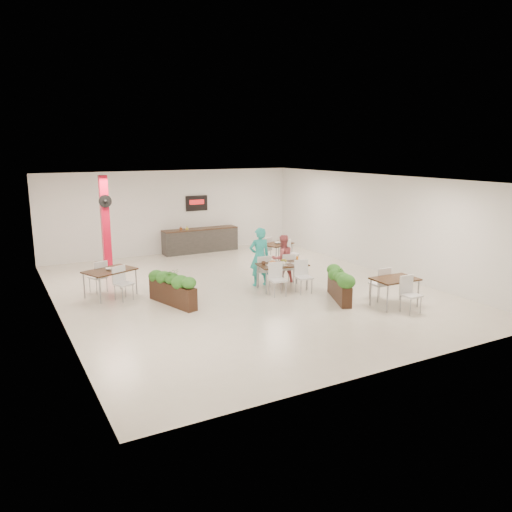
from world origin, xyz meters
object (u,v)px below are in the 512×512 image
Objects in this scene: planter_left at (172,286)px; side_table_b at (278,247)px; main_table at (282,268)px; diner_woman at (282,259)px; service_counter at (200,240)px; side_table_c at (395,283)px; red_column at (106,224)px; planter_right at (339,283)px; side_table_a at (110,274)px; diner_man at (259,257)px.

side_table_b is (4.80, 2.65, 0.12)m from planter_left.
main_table is 0.78m from diner_woman.
service_counter reaches higher than side_table_c.
red_column reaches higher than planter_left.
red_column is at bearing 100.61° from planter_left.
main_table reaches higher than planter_right.
side_table_a is 7.69m from side_table_c.
planter_left is at bearing 152.01° from side_table_c.
planter_left is at bearing -73.30° from side_table_a.
main_table is 1.06× the size of side_table_a.
diner_man is at bearing 117.82° from planter_right.
red_column reaches higher than side_table_c.
main_table is at bearing -45.92° from red_column.
diner_man is 1.06× the size of side_table_a.
planter_left is 2.00m from side_table_a.
side_table_b and side_table_c have the same top height.
diner_man is at bearing 123.53° from side_table_c.
planter_left is at bearing 178.10° from main_table.
diner_man is 4.29m from side_table_a.
service_counter is at bearing 103.30° from side_table_c.
diner_woman is 0.82× the size of planter_left.
red_column reaches higher than main_table.
service_counter is 3.66m from side_table_b.
planter_right is (0.89, -7.70, -0.01)m from service_counter.
side_table_a is (-4.17, 1.01, -0.24)m from diner_man.
diner_man reaches higher than side_table_b.
side_table_c is (2.11, -3.42, -0.26)m from diner_man.
service_counter is 5.43m from diner_man.
diner_man is at bearing -35.84° from side_table_a.
planter_left is 1.09× the size of side_table_b.
main_table is at bearing -141.14° from side_table_b.
side_table_c is (0.91, -1.13, 0.14)m from planter_right.
main_table and side_table_a have the same top height.
main_table is at bearing -42.27° from side_table_a.
planter_right is at bearing -121.41° from side_table_b.
diner_woman is 0.90× the size of side_table_c.
red_column is at bearing -155.00° from service_counter.
side_table_a is 6.15m from side_table_b.
red_column is 1.93× the size of side_table_a.
side_table_c is (1.79, -8.83, 0.13)m from service_counter.
service_counter is at bearing -86.13° from diner_man.
service_counter is 1.85× the size of planter_right.
planter_right is (0.82, -1.64, -0.16)m from main_table.
service_counter is at bearing 90.65° from main_table.
planter_left is 1.09× the size of side_table_a.
planter_left is (0.77, -4.09, -1.14)m from red_column.
diner_man is (-0.32, -5.41, 0.39)m from service_counter.
diner_woman is at bearing -38.38° from red_column.
service_counter reaches higher than side_table_b.
red_column is at bearing 142.84° from side_table_b.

